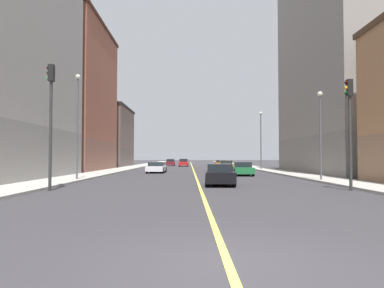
# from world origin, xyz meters

# --- Properties ---
(ground_plane) EXTENTS (400.00, 400.00, 0.00)m
(ground_plane) POSITION_xyz_m (0.00, 0.00, 0.00)
(ground_plane) COLOR #2E2D30
(ground_plane) RESTS_ON ground
(sidewalk_left) EXTENTS (3.20, 168.00, 0.15)m
(sidewalk_left) POSITION_xyz_m (9.98, 49.00, 0.07)
(sidewalk_left) COLOR #9E9B93
(sidewalk_left) RESTS_ON ground
(sidewalk_right) EXTENTS (3.20, 168.00, 0.15)m
(sidewalk_right) POSITION_xyz_m (-9.98, 49.00, 0.07)
(sidewalk_right) COLOR #9E9B93
(sidewalk_right) RESTS_ON ground
(lane_center_stripe) EXTENTS (0.16, 154.00, 0.01)m
(lane_center_stripe) POSITION_xyz_m (0.00, 49.00, 0.01)
(lane_center_stripe) COLOR #E5D14C
(lane_center_stripe) RESTS_ON ground
(building_left_mid) EXTENTS (9.74, 20.94, 24.18)m
(building_left_mid) POSITION_xyz_m (16.29, 32.08, 12.10)
(building_left_mid) COLOR slate
(building_left_mid) RESTS_ON ground
(building_right_midblock) EXTENTS (9.74, 16.94, 18.91)m
(building_right_midblock) POSITION_xyz_m (-16.29, 40.24, 9.47)
(building_right_midblock) COLOR brown
(building_right_midblock) RESTS_ON ground
(building_right_distant) EXTENTS (9.74, 14.62, 10.72)m
(building_right_distant) POSITION_xyz_m (-16.29, 58.62, 5.37)
(building_right_distant) COLOR brown
(building_right_distant) RESTS_ON ground
(traffic_light_left_near) EXTENTS (0.40, 0.32, 5.95)m
(traffic_light_left_near) POSITION_xyz_m (7.96, 12.98, 3.86)
(traffic_light_left_near) COLOR #2D2D2D
(traffic_light_left_near) RESTS_ON ground
(traffic_light_right_near) EXTENTS (0.40, 0.32, 6.71)m
(traffic_light_right_near) POSITION_xyz_m (-7.99, 12.98, 4.29)
(traffic_light_right_near) COLOR #2D2D2D
(traffic_light_right_near) RESTS_ON ground
(street_lamp_left_near) EXTENTS (0.36, 0.36, 6.43)m
(street_lamp_left_near) POSITION_xyz_m (8.98, 19.98, 4.10)
(street_lamp_left_near) COLOR #4C4C51
(street_lamp_left_near) RESTS_ON ground
(street_lamp_right_near) EXTENTS (0.36, 0.36, 7.84)m
(street_lamp_right_near) POSITION_xyz_m (-8.98, 20.78, 4.84)
(street_lamp_right_near) COLOR #4C4C51
(street_lamp_right_near) RESTS_ON ground
(street_lamp_left_far) EXTENTS (0.36, 0.36, 7.67)m
(street_lamp_left_far) POSITION_xyz_m (8.98, 41.59, 4.75)
(street_lamp_left_far) COLOR #4C4C51
(street_lamp_left_far) RESTS_ON ground
(car_orange) EXTENTS (1.87, 4.09, 1.24)m
(car_orange) POSITION_xyz_m (4.81, 55.13, 0.61)
(car_orange) COLOR orange
(car_orange) RESTS_ON ground
(car_maroon) EXTENTS (1.96, 4.54, 1.35)m
(car_maroon) POSITION_xyz_m (-4.29, 66.61, 0.66)
(car_maroon) COLOR maroon
(car_maroon) RESTS_ON ground
(car_yellow) EXTENTS (1.87, 4.31, 1.29)m
(car_yellow) POSITION_xyz_m (4.47, 43.27, 0.63)
(car_yellow) COLOR gold
(car_yellow) RESTS_ON ground
(car_green) EXTENTS (1.98, 4.25, 1.30)m
(car_green) POSITION_xyz_m (4.55, 28.50, 0.62)
(car_green) COLOR #1E6B38
(car_green) RESTS_ON ground
(car_red) EXTENTS (1.78, 4.41, 1.42)m
(car_red) POSITION_xyz_m (-1.58, 61.74, 0.68)
(car_red) COLOR red
(car_red) RESTS_ON ground
(car_white) EXTENTS (2.08, 4.61, 1.21)m
(car_white) POSITION_xyz_m (-4.26, 34.46, 0.60)
(car_white) COLOR white
(car_white) RESTS_ON ground
(car_black) EXTENTS (1.96, 4.08, 1.35)m
(car_black) POSITION_xyz_m (1.31, 16.61, 0.65)
(car_black) COLOR black
(car_black) RESTS_ON ground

